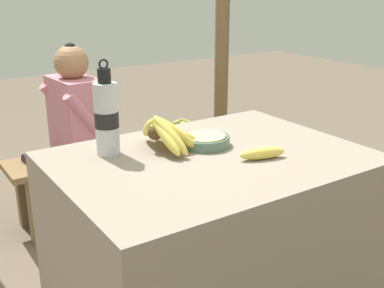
{
  "coord_description": "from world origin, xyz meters",
  "views": [
    {
      "loc": [
        -0.98,
        -1.35,
        1.38
      ],
      "look_at": [
        -0.05,
        0.05,
        0.81
      ],
      "focal_mm": 45.0,
      "sensor_mm": 36.0,
      "label": 1
    }
  ],
  "objects_px": {
    "serving_bowl": "(205,140)",
    "wooden_bench": "(127,156)",
    "loose_banana_front": "(262,153)",
    "banana_bunch_ripe": "(164,131)",
    "seated_vendor": "(68,126)",
    "water_bottle": "(107,117)",
    "banana_bunch_green": "(185,125)"
  },
  "relations": [
    {
      "from": "serving_bowl",
      "to": "wooden_bench",
      "type": "bearing_deg",
      "value": 80.64
    },
    {
      "from": "water_bottle",
      "to": "wooden_bench",
      "type": "relative_size",
      "value": 0.25
    },
    {
      "from": "seated_vendor",
      "to": "loose_banana_front",
      "type": "bearing_deg",
      "value": 97.7
    },
    {
      "from": "banana_bunch_ripe",
      "to": "serving_bowl",
      "type": "bearing_deg",
      "value": -17.09
    },
    {
      "from": "serving_bowl",
      "to": "loose_banana_front",
      "type": "relative_size",
      "value": 1.08
    },
    {
      "from": "water_bottle",
      "to": "seated_vendor",
      "type": "height_order",
      "value": "water_bottle"
    },
    {
      "from": "water_bottle",
      "to": "loose_banana_front",
      "type": "relative_size",
      "value": 1.95
    },
    {
      "from": "banana_bunch_ripe",
      "to": "wooden_bench",
      "type": "xyz_separation_m",
      "value": [
        0.34,
        1.05,
        -0.49
      ]
    },
    {
      "from": "banana_bunch_ripe",
      "to": "serving_bowl",
      "type": "height_order",
      "value": "banana_bunch_ripe"
    },
    {
      "from": "banana_bunch_ripe",
      "to": "seated_vendor",
      "type": "height_order",
      "value": "seated_vendor"
    },
    {
      "from": "water_bottle",
      "to": "banana_bunch_green",
      "type": "distance_m",
      "value": 1.44
    },
    {
      "from": "water_bottle",
      "to": "banana_bunch_ripe",
      "type": "bearing_deg",
      "value": -19.17
    },
    {
      "from": "wooden_bench",
      "to": "serving_bowl",
      "type": "bearing_deg",
      "value": -99.36
    },
    {
      "from": "loose_banana_front",
      "to": "wooden_bench",
      "type": "bearing_deg",
      "value": 85.94
    },
    {
      "from": "loose_banana_front",
      "to": "wooden_bench",
      "type": "xyz_separation_m",
      "value": [
        0.09,
        1.33,
        -0.44
      ]
    },
    {
      "from": "seated_vendor",
      "to": "water_bottle",
      "type": "bearing_deg",
      "value": 75.63
    },
    {
      "from": "water_bottle",
      "to": "seated_vendor",
      "type": "xyz_separation_m",
      "value": [
        0.17,
        0.94,
        -0.3
      ]
    },
    {
      "from": "water_bottle",
      "to": "wooden_bench",
      "type": "xyz_separation_m",
      "value": [
        0.54,
        0.98,
        -0.56
      ]
    },
    {
      "from": "water_bottle",
      "to": "wooden_bench",
      "type": "bearing_deg",
      "value": 61.26
    },
    {
      "from": "banana_bunch_ripe",
      "to": "loose_banana_front",
      "type": "distance_m",
      "value": 0.38
    },
    {
      "from": "banana_bunch_green",
      "to": "wooden_bench",
      "type": "bearing_deg",
      "value": 179.89
    },
    {
      "from": "loose_banana_front",
      "to": "wooden_bench",
      "type": "height_order",
      "value": "loose_banana_front"
    },
    {
      "from": "banana_bunch_green",
      "to": "seated_vendor",
      "type": "bearing_deg",
      "value": -177.51
    },
    {
      "from": "banana_bunch_ripe",
      "to": "banana_bunch_green",
      "type": "bearing_deg",
      "value": 53.8
    },
    {
      "from": "serving_bowl",
      "to": "wooden_bench",
      "type": "xyz_separation_m",
      "value": [
        0.18,
        1.09,
        -0.45
      ]
    },
    {
      "from": "loose_banana_front",
      "to": "seated_vendor",
      "type": "xyz_separation_m",
      "value": [
        -0.27,
        1.3,
        -0.18
      ]
    },
    {
      "from": "serving_bowl",
      "to": "banana_bunch_green",
      "type": "xyz_separation_m",
      "value": [
        0.61,
        1.09,
        -0.31
      ]
    },
    {
      "from": "serving_bowl",
      "to": "seated_vendor",
      "type": "distance_m",
      "value": 1.09
    },
    {
      "from": "serving_bowl",
      "to": "water_bottle",
      "type": "height_order",
      "value": "water_bottle"
    },
    {
      "from": "banana_bunch_ripe",
      "to": "loose_banana_front",
      "type": "bearing_deg",
      "value": -49.82
    },
    {
      "from": "banana_bunch_ripe",
      "to": "water_bottle",
      "type": "bearing_deg",
      "value": 160.83
    },
    {
      "from": "seated_vendor",
      "to": "wooden_bench",
      "type": "bearing_deg",
      "value": -178.53
    }
  ]
}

